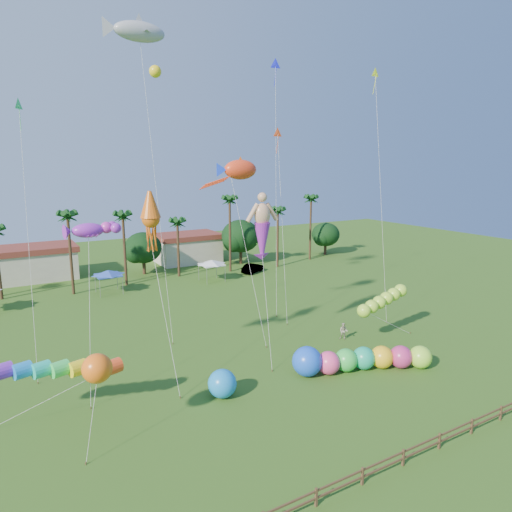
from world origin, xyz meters
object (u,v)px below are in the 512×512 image
caterpillar_inflatable (357,359)px  blue_ball (222,384)px  spectator_b (344,331)px  car_b (253,268)px

caterpillar_inflatable → blue_ball: (-11.14, 1.70, 0.04)m
caterpillar_inflatable → spectator_b: bearing=79.0°
car_b → caterpillar_inflatable: size_ratio=0.39×
caterpillar_inflatable → blue_ball: caterpillar_inflatable is taller
blue_ball → spectator_b: bearing=15.2°
blue_ball → caterpillar_inflatable: bearing=-8.7°
spectator_b → car_b: bearing=131.3°
caterpillar_inflatable → blue_ball: size_ratio=5.46×
car_b → blue_ball: (-20.77, -31.68, 0.31)m
spectator_b → caterpillar_inflatable: bearing=-68.4°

